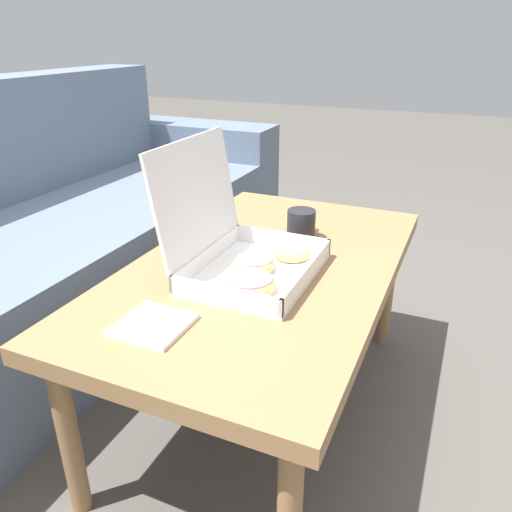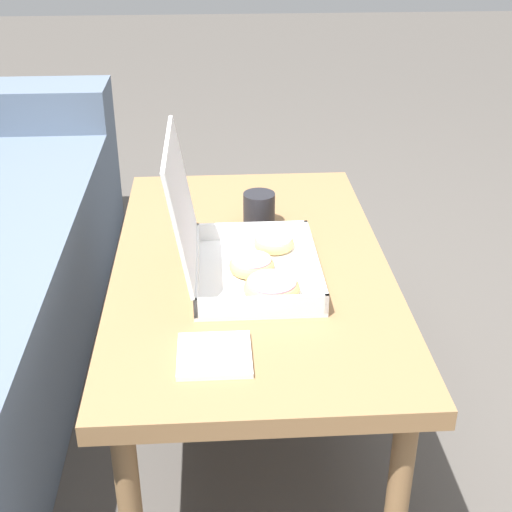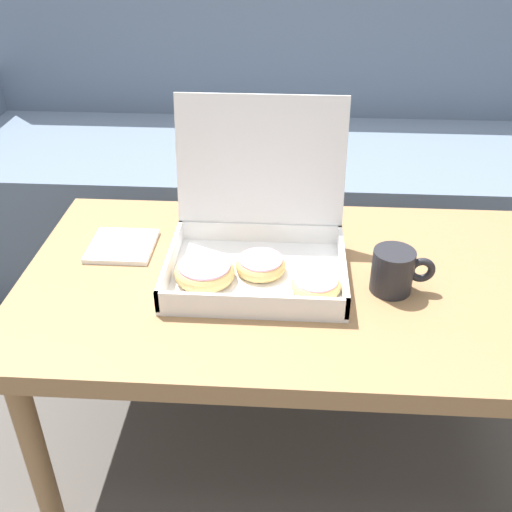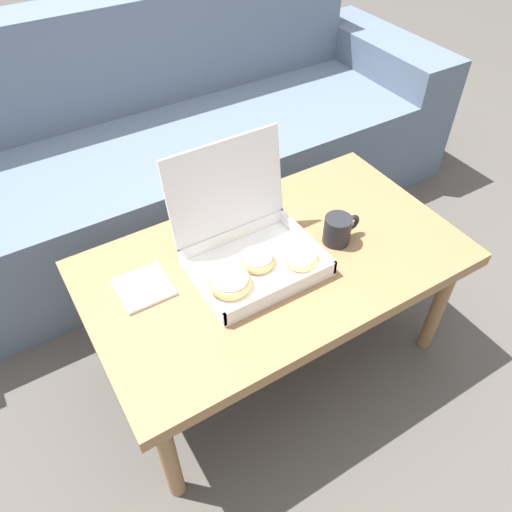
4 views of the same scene
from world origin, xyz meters
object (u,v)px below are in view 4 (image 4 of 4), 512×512
object	(u,v)px
couch	(157,156)
coffee_mug	(338,229)
pastry_box	(249,250)
coffee_table	(275,269)

from	to	relation	value
couch	coffee_mug	world-z (taller)	couch
couch	pastry_box	distance (m)	0.89
couch	coffee_mug	size ratio (longest dim) A/B	21.35
couch	coffee_table	bearing A→B (deg)	-90.00
coffee_table	coffee_mug	size ratio (longest dim) A/B	9.02
coffee_table	coffee_mug	distance (m)	0.21
coffee_mug	pastry_box	bearing A→B (deg)	169.44
couch	pastry_box	world-z (taller)	couch
coffee_table	coffee_mug	bearing A→B (deg)	-9.32
couch	coffee_mug	xyz separation A→B (m)	(0.19, -0.91, 0.20)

